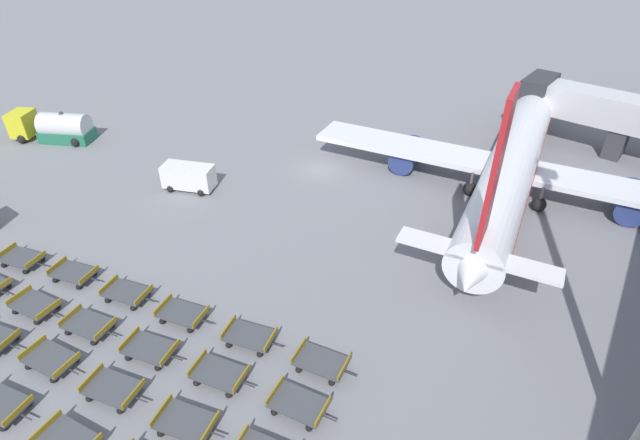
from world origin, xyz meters
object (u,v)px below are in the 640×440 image
airplane (515,158)px  baggage_dolly_row_mid_b_col_e (220,374)px  baggage_dolly_row_mid_b_col_b (35,305)px  service_van (189,177)px  baggage_dolly_row_mid_a_col_e (186,422)px  baggage_dolly_row_far_col_f (321,362)px  baggage_dolly_row_far_col_c (127,293)px  baggage_dolly_row_far_col_d (183,314)px  baggage_dolly_row_near_col_c (0,405)px  baggage_dolly_row_far_col_e (250,336)px  baggage_dolly_row_far_col_b (74,273)px  baggage_dolly_row_mid_b_col_f (299,404)px  baggage_dolly_row_mid_b_col_d (150,349)px  baggage_dolly_row_mid_a_col_c (51,359)px  baggage_dolly_row_mid_a_col_d (113,389)px  baggage_dolly_row_mid_b_col_c (89,325)px  fuel_tanker_primary (56,128)px  baggage_dolly_row_far_col_a (22,258)px

airplane → baggage_dolly_row_mid_b_col_e: (-6.75, -28.73, -2.35)m
baggage_dolly_row_mid_b_col_b → service_van: bearing=100.6°
baggage_dolly_row_mid_a_col_e → baggage_dolly_row_far_col_f: bearing=62.9°
service_van → baggage_dolly_row_far_col_c: bearing=-60.6°
baggage_dolly_row_mid_a_col_e → baggage_dolly_row_far_col_d: 7.48m
baggage_dolly_row_near_col_c → baggage_dolly_row_far_col_e: size_ratio=1.00×
baggage_dolly_row_far_col_b → baggage_dolly_row_far_col_e: size_ratio=1.00×
baggage_dolly_row_far_col_b → baggage_dolly_row_mid_b_col_e: bearing=-2.9°
baggage_dolly_row_mid_a_col_e → baggage_dolly_row_mid_b_col_b: same height
baggage_dolly_row_mid_b_col_f → baggage_dolly_row_mid_b_col_e: bearing=-169.7°
baggage_dolly_row_mid_b_col_e → baggage_dolly_row_far_col_d: size_ratio=1.00×
airplane → baggage_dolly_row_mid_b_col_d: bearing=-110.6°
baggage_dolly_row_mid_a_col_c → baggage_dolly_row_mid_b_col_f: (12.81, 5.18, 0.00)m
airplane → baggage_dolly_row_mid_a_col_d: bearing=-108.1°
baggage_dolly_row_mid_a_col_c → baggage_dolly_row_mid_a_col_e: bearing=8.7°
service_van → baggage_dolly_row_mid_b_col_c: bearing=-64.6°
baggage_dolly_row_mid_b_col_b → baggage_dolly_row_mid_b_col_e: (12.93, 2.46, 0.00)m
baggage_dolly_row_near_col_c → baggage_dolly_row_mid_b_col_f: same height
fuel_tanker_primary → baggage_dolly_row_mid_a_col_c: (25.93, -17.19, -0.84)m
baggage_dolly_row_mid_a_col_d → baggage_dolly_row_mid_b_col_e: same height
baggage_dolly_row_mid_b_col_e → baggage_dolly_row_far_col_e: size_ratio=1.00×
baggage_dolly_row_near_col_c → service_van: bearing=111.5°
baggage_dolly_row_mid_b_col_e → service_van: bearing=140.1°
baggage_dolly_row_far_col_c → baggage_dolly_row_mid_b_col_c: bearing=-82.6°
baggage_dolly_row_mid_a_col_d → baggage_dolly_row_mid_b_col_c: (-4.91, 2.05, 0.00)m
baggage_dolly_row_mid_b_col_d → baggage_dolly_row_far_col_b: bearing=170.4°
baggage_dolly_row_mid_a_col_d → baggage_dolly_row_far_col_b: (-9.79, 4.38, 0.00)m
airplane → baggage_dolly_row_far_col_a: 38.28m
baggage_dolly_row_mid_b_col_b → baggage_dolly_row_mid_a_col_d: bearing=-7.8°
baggage_dolly_row_far_col_f → baggage_dolly_row_mid_b_col_c: bearing=-157.7°
service_van → baggage_dolly_row_mid_b_col_f: (20.42, -12.49, -0.69)m
baggage_dolly_row_far_col_b → baggage_dolly_row_far_col_e: bearing=9.4°
airplane → baggage_dolly_row_far_col_c: size_ratio=10.56×
baggage_dolly_row_mid_b_col_e → baggage_dolly_row_mid_a_col_e: bearing=-78.0°
baggage_dolly_row_near_col_c → baggage_dolly_row_mid_a_col_d: 5.36m
baggage_dolly_row_mid_b_col_d → baggage_dolly_row_mid_b_col_f: same height
baggage_dolly_row_mid_b_col_e → baggage_dolly_row_mid_b_col_f: bearing=10.3°
baggage_dolly_row_far_col_f → fuel_tanker_primary: bearing=166.4°
baggage_dolly_row_mid_b_col_c → baggage_dolly_row_far_col_d: 5.34m
airplane → baggage_dolly_row_far_col_e: (-7.13, -25.84, -2.35)m
baggage_dolly_row_mid_b_col_f → baggage_dolly_row_far_col_d: size_ratio=0.99×
fuel_tanker_primary → baggage_dolly_row_far_col_b: fuel_tanker_primary is taller
airplane → baggage_dolly_row_mid_b_col_c: airplane is taller
baggage_dolly_row_mid_b_col_b → baggage_dolly_row_far_col_f: same height
airplane → baggage_dolly_row_far_col_b: size_ratio=10.56×
baggage_dolly_row_far_col_f → baggage_dolly_row_mid_a_col_e: bearing=-117.1°
baggage_dolly_row_mid_b_col_c → baggage_dolly_row_mid_a_col_e: bearing=-8.1°
baggage_dolly_row_far_col_c → baggage_dolly_row_far_col_e: 8.92m
baggage_dolly_row_far_col_d → airplane: bearing=66.4°
airplane → baggage_dolly_row_mid_a_col_e: (-6.11, -31.72, -2.35)m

